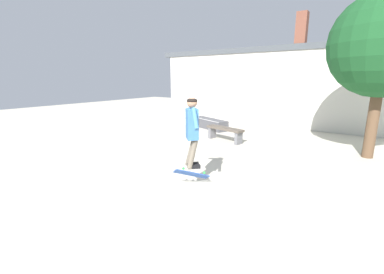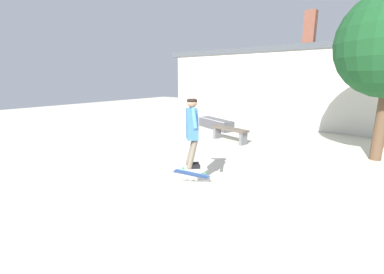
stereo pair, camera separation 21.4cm
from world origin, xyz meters
name	(u,v)px [view 1 (the left image)]	position (x,y,z in m)	size (l,w,h in m)	color
ground_plane	(204,200)	(0.00, 0.00, 0.00)	(40.00, 40.00, 0.00)	beige
building_backdrop	(308,86)	(-0.01, 8.58, 1.95)	(16.15, 0.52, 5.06)	beige
park_bench	(225,131)	(-1.91, 4.46, 0.37)	(1.58, 0.73, 0.52)	brown
skate_ledge	(210,124)	(-3.64, 6.27, 0.23)	(2.12, 1.32, 0.45)	#4C4C51
skater	(192,127)	(-0.54, 0.38, 1.32)	(0.87, 0.88, 1.47)	teal
skateboard_flipping	(192,174)	(-0.55, 0.39, 0.29)	(0.61, 0.68, 0.39)	#2D519E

